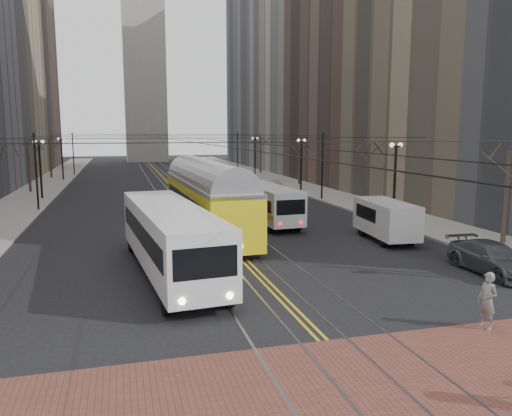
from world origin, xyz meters
TOP-DOWN VIEW (x-y plane):
  - ground at (0.00, 0.00)m, footprint 260.00×260.00m
  - sidewalk_left at (-15.00, 45.00)m, footprint 5.00×140.00m
  - sidewalk_right at (15.00, 45.00)m, footprint 5.00×140.00m
  - crosswalk_band at (0.00, -4.00)m, footprint 25.00×6.00m
  - streetcar_rails at (0.00, 45.00)m, footprint 4.80×130.00m
  - centre_lines at (0.00, 45.00)m, footprint 0.42×130.00m
  - building_left_far at (-25.50, 86.00)m, footprint 16.00×20.00m
  - building_right_mid at (25.50, 46.00)m, footprint 16.00×20.00m
  - building_right_midfar at (27.50, 66.00)m, footprint 20.00×20.00m
  - building_right_far at (25.50, 86.00)m, footprint 16.00×20.00m
  - lamp_posts at (-0.00, 28.75)m, footprint 27.60×57.20m
  - street_trees at (0.00, 35.25)m, footprint 31.68×53.28m
  - trolley_wires at (0.00, 34.83)m, footprint 25.96×120.00m
  - transit_bus at (-3.98, 8.01)m, footprint 3.92×13.16m
  - streetcar at (-0.70, 16.90)m, footprint 3.56×15.96m
  - rear_bus at (4.10, 20.22)m, footprint 2.95×10.80m
  - cargo_van at (9.59, 11.95)m, footprint 2.58×5.65m
  - sedan_grey at (5.52, 34.80)m, footprint 2.58×5.07m
  - sedan_silver at (9.96, 36.63)m, footprint 2.07×4.39m
  - sedan_parked at (10.78, 4.12)m, footprint 2.14×5.08m
  - pedestrian_b at (5.76, -1.50)m, footprint 0.58×0.78m

SIDE VIEW (x-z plane):
  - ground at x=0.00m, z-range 0.00..0.00m
  - streetcar_rails at x=0.00m, z-range 0.00..0.01m
  - crosswalk_band at x=0.00m, z-range 0.00..0.01m
  - centre_lines at x=0.00m, z-range 0.01..0.01m
  - sidewalk_left at x=-15.00m, z-range 0.00..0.15m
  - sidewalk_right at x=15.00m, z-range 0.00..0.15m
  - sedan_silver at x=9.96m, z-range 0.00..1.39m
  - sedan_parked at x=10.78m, z-range 0.00..1.46m
  - sedan_grey at x=5.52m, z-range 0.00..1.65m
  - pedestrian_b at x=5.76m, z-range 0.01..1.98m
  - cargo_van at x=9.59m, z-range 0.00..2.43m
  - rear_bus at x=4.10m, z-range 0.00..2.79m
  - transit_bus at x=-3.98m, z-range 0.00..3.24m
  - streetcar at x=-0.70m, z-range 0.00..3.74m
  - street_trees at x=0.00m, z-range 0.00..5.60m
  - lamp_posts at x=0.00m, z-range 0.00..5.60m
  - trolley_wires at x=0.00m, z-range 0.47..7.07m
  - building_right_mid at x=25.50m, z-range 0.00..34.00m
  - building_left_far at x=-25.50m, z-range 0.00..40.00m
  - building_right_far at x=25.50m, z-range 0.00..40.00m
  - building_right_midfar at x=27.50m, z-range 0.00..52.00m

